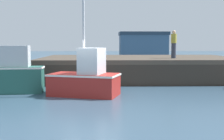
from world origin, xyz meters
TOP-DOWN VIEW (x-y plane):
  - ground at (0.00, 0.00)m, footprint 120.00×160.00m
  - pier at (2.94, 6.58)m, footprint 12.82×7.81m
  - fishing_boat_near_left at (-4.32, 1.20)m, footprint 4.17×1.36m
  - fishing_boat_near_right at (-0.26, 0.40)m, footprint 3.43×2.44m
  - dockworker at (4.92, 5.32)m, footprint 0.34×0.34m
  - warehouse at (6.89, 33.54)m, footprint 7.53×4.72m

SIDE VIEW (x-z plane):
  - ground at x=0.00m, z-range -0.10..0.00m
  - fishing_boat_near_right at x=-0.26m, z-range -1.89..3.45m
  - fishing_boat_near_left at x=-4.32m, z-range -0.22..2.05m
  - pier at x=2.94m, z-range 0.49..1.93m
  - warehouse at x=6.89m, z-range 0.02..4.17m
  - dockworker at x=4.92m, z-range 1.45..3.17m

